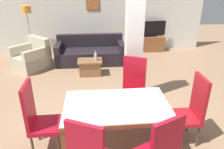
% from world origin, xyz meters
% --- Properties ---
extents(ground_plane, '(18.00, 18.00, 0.00)m').
position_xyz_m(ground_plane, '(0.00, 0.00, 0.00)').
color(ground_plane, '#9A7758').
extents(back_wall, '(7.20, 0.09, 2.70)m').
position_xyz_m(back_wall, '(-0.00, 4.95, 1.35)').
color(back_wall, silver).
rests_on(back_wall, ground_plane).
extents(divider_pillar, '(0.33, 0.29, 2.70)m').
position_xyz_m(divider_pillar, '(0.49, 1.38, 1.35)').
color(divider_pillar, silver).
rests_on(divider_pillar, ground_plane).
extents(dining_table, '(1.60, 0.99, 0.73)m').
position_xyz_m(dining_table, '(0.00, 0.00, 0.59)').
color(dining_table, brown).
rests_on(dining_table, ground_plane).
extents(dining_chair_far_right, '(0.61, 0.61, 1.13)m').
position_xyz_m(dining_chair_far_right, '(0.40, 0.85, 0.58)').
color(dining_chair_far_right, '#A40F1D').
rests_on(dining_chair_far_right, ground_plane).
extents(dining_chair_head_left, '(0.46, 0.46, 1.13)m').
position_xyz_m(dining_chair_head_left, '(-1.17, 0.00, 0.58)').
color(dining_chair_head_left, maroon).
rests_on(dining_chair_head_left, ground_plane).
extents(dining_chair_head_right, '(0.46, 0.46, 1.13)m').
position_xyz_m(dining_chair_head_right, '(1.17, 0.00, 0.58)').
color(dining_chair_head_right, maroon).
rests_on(dining_chair_head_right, ground_plane).
extents(sofa, '(2.07, 0.91, 0.82)m').
position_xyz_m(sofa, '(-0.40, 3.72, 0.28)').
color(sofa, black).
rests_on(sofa, ground_plane).
extents(armchair, '(1.21, 1.21, 0.87)m').
position_xyz_m(armchair, '(-2.10, 3.39, 0.30)').
color(armchair, '#BAB298').
rests_on(armchair, ground_plane).
extents(coffee_table, '(0.65, 0.46, 0.42)m').
position_xyz_m(coffee_table, '(-0.42, 2.75, 0.22)').
color(coffee_table, brown).
rests_on(coffee_table, ground_plane).
extents(bottle, '(0.08, 0.08, 0.25)m').
position_xyz_m(bottle, '(-0.26, 2.74, 0.52)').
color(bottle, '#B2B7BC').
rests_on(bottle, coffee_table).
extents(tv_stand, '(1.02, 0.40, 0.54)m').
position_xyz_m(tv_stand, '(1.70, 4.67, 0.27)').
color(tv_stand, brown).
rests_on(tv_stand, ground_plane).
extents(tv_screen, '(1.10, 0.25, 0.53)m').
position_xyz_m(tv_screen, '(1.70, 4.67, 0.79)').
color(tv_screen, black).
rests_on(tv_screen, tv_stand).
extents(floor_lamp, '(0.31, 0.31, 1.65)m').
position_xyz_m(floor_lamp, '(-2.36, 4.48, 1.38)').
color(floor_lamp, '#B7B7BC').
rests_on(floor_lamp, ground_plane).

